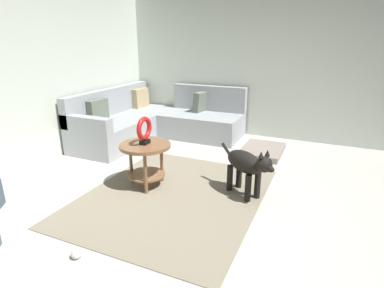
# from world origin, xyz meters

# --- Properties ---
(ground_plane) EXTENTS (6.00, 6.00, 0.10)m
(ground_plane) POSITION_xyz_m (0.00, 0.00, -0.05)
(ground_plane) COLOR beige
(wall_back) EXTENTS (6.00, 0.12, 2.70)m
(wall_back) POSITION_xyz_m (0.00, 2.94, 1.35)
(wall_back) COLOR silver
(wall_back) RESTS_ON ground_plane
(wall_right) EXTENTS (0.12, 6.00, 2.70)m
(wall_right) POSITION_xyz_m (2.94, 0.00, 1.35)
(wall_right) COLOR silver
(wall_right) RESTS_ON ground_plane
(area_rug) EXTENTS (2.30, 1.90, 0.01)m
(area_rug) POSITION_xyz_m (0.15, 0.70, 0.01)
(area_rug) COLOR gray
(area_rug) RESTS_ON ground_plane
(sectional_couch) EXTENTS (2.20, 2.25, 0.88)m
(sectional_couch) POSITION_xyz_m (1.99, 2.01, 0.29)
(sectional_couch) COLOR #9EA3A8
(sectional_couch) RESTS_ON ground_plane
(side_table) EXTENTS (0.60, 0.60, 0.54)m
(side_table) POSITION_xyz_m (0.26, 1.12, 0.42)
(side_table) COLOR brown
(side_table) RESTS_ON ground_plane
(torus_sculpture) EXTENTS (0.28, 0.08, 0.33)m
(torus_sculpture) POSITION_xyz_m (0.26, 1.12, 0.71)
(torus_sculpture) COLOR black
(torus_sculpture) RESTS_ON side_table
(dog_bed_mat) EXTENTS (0.80, 0.60, 0.09)m
(dog_bed_mat) POSITION_xyz_m (1.98, 0.08, 0.04)
(dog_bed_mat) COLOR gray
(dog_bed_mat) RESTS_ON ground_plane
(dog) EXTENTS (0.51, 0.74, 0.63)m
(dog) POSITION_xyz_m (0.49, -0.05, 0.38)
(dog) COLOR black
(dog) RESTS_ON ground_plane
(dog_toy_ball) EXTENTS (0.09, 0.09, 0.09)m
(dog_toy_ball) POSITION_xyz_m (-1.12, 0.93, 0.04)
(dog_toy_ball) COLOR silver
(dog_toy_ball) RESTS_ON ground_plane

